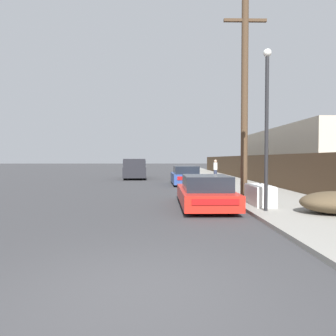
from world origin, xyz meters
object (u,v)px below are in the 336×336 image
parked_sports_car_red (205,192)px  utility_pole (245,98)px  car_parked_mid (186,176)px  street_lamp (267,119)px  pedestrian (215,169)px  discarded_fridge (260,195)px  pickup_truck (135,169)px

parked_sports_car_red → utility_pole: 4.53m
car_parked_mid → street_lamp: bearing=-82.4°
utility_pole → street_lamp: (-0.09, -2.99, -1.28)m
utility_pole → car_parked_mid: bearing=102.7°
street_lamp → pedestrian: 15.39m
discarded_fridge → utility_pole: 4.24m
discarded_fridge → parked_sports_car_red: (-2.03, 0.12, 0.08)m
pickup_truck → street_lamp: bearing=104.6°
discarded_fridge → parked_sports_car_red: 2.04m
pickup_truck → pedestrian: (6.93, -2.29, 0.04)m
utility_pole → street_lamp: utility_pole is taller
car_parked_mid → street_lamp: size_ratio=0.83×
pickup_truck → pedestrian: size_ratio=3.56×
utility_pole → pedestrian: 12.73m
parked_sports_car_red → street_lamp: bearing=-40.6°
utility_pole → pedestrian: bearing=85.6°
discarded_fridge → car_parked_mid: bearing=102.9°
utility_pole → street_lamp: bearing=-91.7°
parked_sports_car_red → pickup_truck: bearing=104.2°
pickup_truck → car_parked_mid: bearing=119.6°
parked_sports_car_red → pedestrian: pedestrian is taller
street_lamp → pickup_truck: bearing=108.7°
discarded_fridge → parked_sports_car_red: parked_sports_car_red is taller
discarded_fridge → utility_pole: size_ratio=0.22×
car_parked_mid → pedestrian: bearing=53.2°
discarded_fridge → car_parked_mid: (-2.02, 9.89, 0.14)m
pedestrian → utility_pole: bearing=-94.4°
discarded_fridge → pedestrian: size_ratio=1.12×
pedestrian → discarded_fridge: bearing=-93.2°
discarded_fridge → pedestrian: pedestrian is taller
pickup_truck → utility_pole: 16.09m
pedestrian → car_parked_mid: bearing=-125.4°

